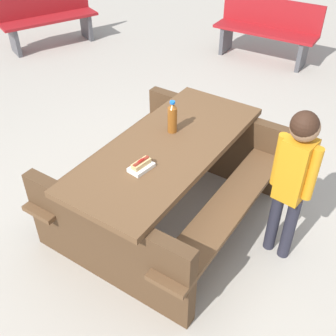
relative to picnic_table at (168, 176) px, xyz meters
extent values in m
plane|color=#ADA599|center=(0.00, 0.00, -0.44)|extent=(30.00, 30.00, 0.00)
cube|color=brown|center=(0.00, 0.00, 0.28)|extent=(1.81, 0.79, 0.05)
cube|color=brown|center=(-0.01, 0.56, -0.01)|extent=(1.80, 0.31, 0.04)
cube|color=brown|center=(0.01, -0.56, -0.01)|extent=(1.80, 0.31, 0.04)
cube|color=#4D3520|center=(0.78, 0.01, -0.09)|extent=(0.12, 1.40, 0.70)
cube|color=#4D3520|center=(-0.78, -0.01, -0.09)|extent=(0.12, 1.40, 0.70)
cylinder|color=brown|center=(-0.17, -0.08, 0.41)|extent=(0.08, 0.08, 0.21)
cone|color=brown|center=(-0.17, -0.08, 0.54)|extent=(0.07, 0.07, 0.04)
cylinder|color=blue|center=(-0.17, -0.08, 0.57)|extent=(0.04, 0.04, 0.02)
cube|color=white|center=(0.36, 0.02, 0.32)|extent=(0.19, 0.13, 0.03)
cube|color=#D8B272|center=(0.36, 0.02, 0.35)|extent=(0.16, 0.07, 0.04)
cylinder|color=maroon|center=(0.36, 0.02, 0.37)|extent=(0.14, 0.04, 0.03)
ellipsoid|color=maroon|center=(0.36, 0.02, 0.38)|extent=(0.07, 0.03, 0.01)
cylinder|color=#262633|center=(-0.17, 0.86, -0.16)|extent=(0.09, 0.09, 0.57)
cylinder|color=#262633|center=(-0.15, 0.99, -0.16)|extent=(0.09, 0.09, 0.57)
cube|color=orange|center=(-0.16, 0.93, 0.37)|extent=(0.20, 0.21, 0.48)
cylinder|color=orange|center=(-0.17, 0.81, 0.39)|extent=(0.07, 0.07, 0.41)
cylinder|color=orange|center=(-0.15, 1.05, 0.39)|extent=(0.07, 0.07, 0.41)
sphere|color=#997051|center=(-0.16, 0.93, 0.71)|extent=(0.19, 0.19, 0.19)
sphere|color=#331E14|center=(-0.15, 0.93, 0.73)|extent=(0.18, 0.18, 0.18)
cube|color=maroon|center=(-3.58, -0.73, -0.01)|extent=(0.47, 1.52, 0.04)
cube|color=maroon|center=(-3.76, -0.74, 0.21)|extent=(0.11, 1.50, 0.40)
cube|color=#4C4C51|center=(-3.55, -1.33, -0.24)|extent=(0.36, 0.08, 0.41)
cube|color=#4C4C51|center=(-3.60, -0.13, -0.24)|extent=(0.36, 0.08, 0.41)
cube|color=maroon|center=(-2.18, -3.74, -0.01)|extent=(1.54, 0.93, 0.04)
cube|color=maroon|center=(-2.25, -3.91, 0.21)|extent=(1.41, 0.60, 0.40)
cube|color=#4C4C51|center=(-1.63, -3.96, -0.24)|extent=(0.19, 0.36, 0.41)
cube|color=#4C4C51|center=(-2.74, -3.52, -0.24)|extent=(0.19, 0.36, 0.41)
camera|label=1|loc=(2.12, 1.45, 2.08)|focal=43.83mm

